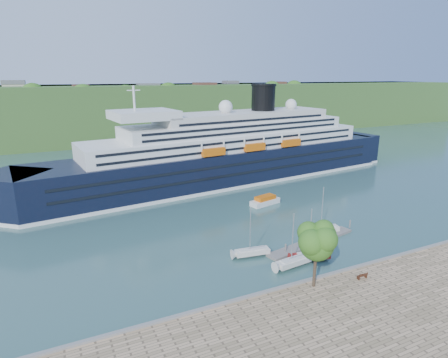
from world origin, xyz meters
TOP-DOWN VIEW (x-y plane):
  - ground at (0.00, 0.00)m, footprint 400.00×400.00m
  - far_hillside at (0.00, 145.00)m, footprint 400.00×50.00m
  - quay_coping at (0.00, -0.20)m, footprint 220.00×0.50m
  - cruise_ship at (8.80, 53.40)m, footprint 117.82×29.51m
  - park_bench at (3.22, -2.84)m, footprint 1.60×0.72m
  - promenade_tree at (-4.08, -1.50)m, footprint 6.12×6.12m
  - floating_pontoon at (5.39, 10.98)m, footprint 19.71×6.33m
  - sailboat_white_near at (-2.36, 5.49)m, footprint 6.69×2.51m
  - sailboat_red at (1.26, 5.83)m, footprint 6.75×3.21m
  - sailboat_white_far at (9.92, 13.59)m, footprint 6.90×2.95m
  - tender_launch at (8.64, 32.10)m, footprint 7.77×4.16m
  - sailboat_extra at (-6.41, 11.16)m, footprint 6.44×2.59m

SIDE VIEW (x-z plane):
  - ground at x=0.00m, z-range 0.00..0.00m
  - floating_pontoon at x=5.39m, z-range 0.00..0.44m
  - tender_launch at x=8.64m, z-range 0.00..2.04m
  - quay_coping at x=0.00m, z-range 1.00..1.30m
  - park_bench at x=3.22m, z-range 1.00..2.00m
  - sailboat_extra at x=-6.41m, z-range 0.00..8.08m
  - sailboat_red at x=1.26m, z-range 0.00..8.41m
  - sailboat_white_near at x=-2.36m, z-range 0.00..8.43m
  - sailboat_white_far at x=9.92m, z-range 0.00..8.63m
  - promenade_tree at x=-4.08m, z-range 1.00..11.14m
  - far_hillside at x=0.00m, z-range 0.00..24.00m
  - cruise_ship at x=8.80m, z-range 0.00..26.20m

